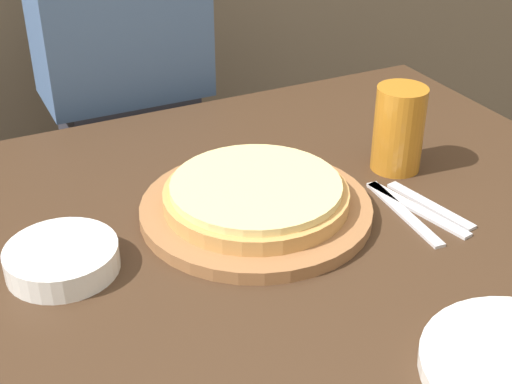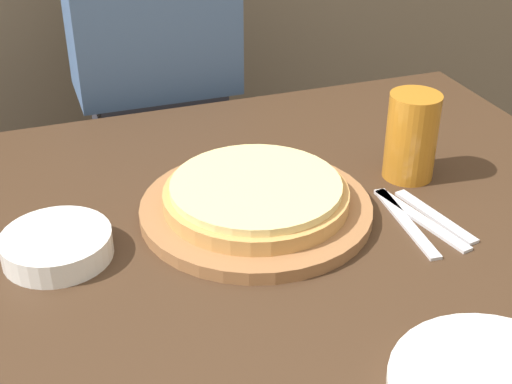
{
  "view_description": "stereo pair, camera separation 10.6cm",
  "coord_description": "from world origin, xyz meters",
  "px_view_note": "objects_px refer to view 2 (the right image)",
  "views": [
    {
      "loc": [
        -0.35,
        -0.75,
        1.33
      ],
      "look_at": [
        0.05,
        0.07,
        0.79
      ],
      "focal_mm": 50.0,
      "sensor_mm": 36.0,
      "label": 1
    },
    {
      "loc": [
        -0.26,
        -0.79,
        1.33
      ],
      "look_at": [
        0.05,
        0.07,
        0.79
      ],
      "focal_mm": 50.0,
      "sensor_mm": 36.0,
      "label": 2
    }
  ],
  "objects_px": {
    "dinner_knife": "(420,219)",
    "diner_person": "(158,115)",
    "fork": "(406,222)",
    "beer_glass": "(412,133)",
    "side_bowl": "(57,245)",
    "spoon": "(435,216)",
    "pizza_on_board": "(256,201)"
  },
  "relations": [
    {
      "from": "side_bowl",
      "to": "diner_person",
      "type": "distance_m",
      "value": 0.68
    },
    {
      "from": "side_bowl",
      "to": "fork",
      "type": "height_order",
      "value": "side_bowl"
    },
    {
      "from": "spoon",
      "to": "side_bowl",
      "type": "bearing_deg",
      "value": 170.89
    },
    {
      "from": "beer_glass",
      "to": "diner_person",
      "type": "height_order",
      "value": "diner_person"
    },
    {
      "from": "side_bowl",
      "to": "pizza_on_board",
      "type": "bearing_deg",
      "value": 1.97
    },
    {
      "from": "pizza_on_board",
      "to": "diner_person",
      "type": "bearing_deg",
      "value": 91.98
    },
    {
      "from": "pizza_on_board",
      "to": "spoon",
      "type": "xyz_separation_m",
      "value": [
        0.25,
        -0.1,
        -0.02
      ]
    },
    {
      "from": "pizza_on_board",
      "to": "side_bowl",
      "type": "bearing_deg",
      "value": -178.03
    },
    {
      "from": "side_bowl",
      "to": "spoon",
      "type": "distance_m",
      "value": 0.55
    },
    {
      "from": "fork",
      "to": "diner_person",
      "type": "relative_size",
      "value": 0.15
    },
    {
      "from": "fork",
      "to": "diner_person",
      "type": "distance_m",
      "value": 0.74
    },
    {
      "from": "side_bowl",
      "to": "spoon",
      "type": "bearing_deg",
      "value": -9.11
    },
    {
      "from": "dinner_knife",
      "to": "diner_person",
      "type": "bearing_deg",
      "value": 109.51
    },
    {
      "from": "dinner_knife",
      "to": "pizza_on_board",
      "type": "bearing_deg",
      "value": 156.71
    },
    {
      "from": "diner_person",
      "to": "spoon",
      "type": "bearing_deg",
      "value": -68.69
    },
    {
      "from": "beer_glass",
      "to": "dinner_knife",
      "type": "distance_m",
      "value": 0.16
    },
    {
      "from": "side_bowl",
      "to": "diner_person",
      "type": "relative_size",
      "value": 0.11
    },
    {
      "from": "pizza_on_board",
      "to": "spoon",
      "type": "distance_m",
      "value": 0.27
    },
    {
      "from": "beer_glass",
      "to": "fork",
      "type": "bearing_deg",
      "value": -120.59
    },
    {
      "from": "dinner_knife",
      "to": "fork",
      "type": "bearing_deg",
      "value": 180.0
    },
    {
      "from": "spoon",
      "to": "diner_person",
      "type": "xyz_separation_m",
      "value": [
        -0.27,
        0.7,
        -0.09
      ]
    },
    {
      "from": "beer_glass",
      "to": "fork",
      "type": "relative_size",
      "value": 0.74
    },
    {
      "from": "pizza_on_board",
      "to": "fork",
      "type": "xyz_separation_m",
      "value": [
        0.2,
        -0.1,
        -0.02
      ]
    },
    {
      "from": "pizza_on_board",
      "to": "beer_glass",
      "type": "bearing_deg",
      "value": 6.54
    },
    {
      "from": "pizza_on_board",
      "to": "dinner_knife",
      "type": "height_order",
      "value": "pizza_on_board"
    },
    {
      "from": "spoon",
      "to": "diner_person",
      "type": "bearing_deg",
      "value": 111.31
    },
    {
      "from": "beer_glass",
      "to": "diner_person",
      "type": "relative_size",
      "value": 0.11
    },
    {
      "from": "spoon",
      "to": "dinner_knife",
      "type": "bearing_deg",
      "value": 180.0
    },
    {
      "from": "fork",
      "to": "beer_glass",
      "type": "bearing_deg",
      "value": 59.41
    },
    {
      "from": "dinner_knife",
      "to": "spoon",
      "type": "relative_size",
      "value": 1.17
    },
    {
      "from": "side_bowl",
      "to": "fork",
      "type": "bearing_deg",
      "value": -10.01
    },
    {
      "from": "pizza_on_board",
      "to": "diner_person",
      "type": "height_order",
      "value": "diner_person"
    }
  ]
}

